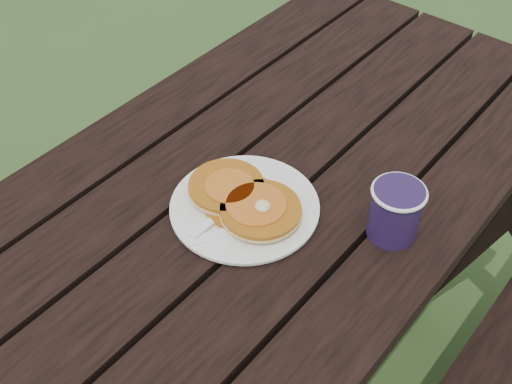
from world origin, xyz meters
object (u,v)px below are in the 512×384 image
Objects in this scene: picnic_table at (217,342)px; plate at (245,207)px; coffee_cup at (396,209)px; pancake_stack at (244,200)px.

plate reaches higher than picnic_table.
pancake_stack is at bearing -152.70° from coffee_cup.
picnic_table is at bearing -111.91° from pancake_stack.
plate is at bearing -152.74° from coffee_cup.
pancake_stack is at bearing 68.09° from picnic_table.
coffee_cup reaches higher than pancake_stack.
pancake_stack is (0.03, 0.07, 0.41)m from picnic_table.
plate is at bearing 43.04° from pancake_stack.
picnic_table is 0.41m from pancake_stack.
coffee_cup is at bearing 27.26° from plate.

